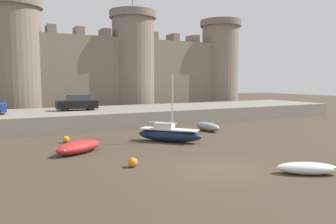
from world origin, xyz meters
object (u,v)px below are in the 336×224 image
at_px(mooring_buoy_mid_mud, 66,139).
at_px(car_quay_east, 77,103).
at_px(mooring_buoy_near_shore, 133,162).
at_px(sailboat_midflat_right, 169,134).
at_px(rowboat_foreground_right, 308,168).
at_px(rowboat_midflat_centre, 79,147).
at_px(rowboat_midflat_left, 207,126).

relative_size(mooring_buoy_mid_mud, car_quay_east, 0.12).
bearing_deg(mooring_buoy_near_shore, sailboat_midflat_right, 47.55).
bearing_deg(rowboat_foreground_right, mooring_buoy_mid_mud, 122.95).
height_order(sailboat_midflat_right, mooring_buoy_near_shore, sailboat_midflat_right).
bearing_deg(mooring_buoy_mid_mud, rowboat_foreground_right, -57.05).
distance_m(rowboat_foreground_right, car_quay_east, 24.34).
relative_size(rowboat_foreground_right, car_quay_east, 0.72).
bearing_deg(car_quay_east, rowboat_foreground_right, -75.59).
xyz_separation_m(sailboat_midflat_right, mooring_buoy_mid_mud, (-6.92, 3.12, -0.33)).
bearing_deg(mooring_buoy_near_shore, rowboat_foreground_right, -36.15).
height_order(sailboat_midflat_right, car_quay_east, sailboat_midflat_right).
bearing_deg(rowboat_foreground_right, mooring_buoy_near_shore, 143.85).
distance_m(sailboat_midflat_right, mooring_buoy_near_shore, 7.49).
distance_m(rowboat_midflat_centre, mooring_buoy_near_shore, 5.06).
bearing_deg(rowboat_midflat_centre, rowboat_midflat_left, 17.46).
distance_m(rowboat_foreground_right, mooring_buoy_near_shore, 8.78).
height_order(rowboat_midflat_centre, rowboat_midflat_left, rowboat_midflat_centre).
bearing_deg(rowboat_midflat_centre, sailboat_midflat_right, 6.53).
bearing_deg(sailboat_midflat_right, rowboat_foreground_right, -79.19).
bearing_deg(car_quay_east, sailboat_midflat_right, -72.68).
relative_size(sailboat_midflat_right, rowboat_midflat_left, 1.58).
xyz_separation_m(rowboat_foreground_right, rowboat_midflat_left, (3.58, 13.84, 0.09)).
bearing_deg(sailboat_midflat_right, mooring_buoy_near_shore, -132.45).
xyz_separation_m(rowboat_midflat_centre, car_quay_east, (2.85, 13.58, 1.87)).
distance_m(rowboat_midflat_centre, rowboat_midflat_left, 13.06).
bearing_deg(rowboat_midflat_left, mooring_buoy_mid_mud, -179.92).
distance_m(sailboat_midflat_right, mooring_buoy_mid_mud, 7.59).
xyz_separation_m(sailboat_midflat_right, rowboat_midflat_left, (5.62, 3.14, -0.18)).
xyz_separation_m(rowboat_foreground_right, mooring_buoy_mid_mud, (-8.96, 13.82, -0.06)).
xyz_separation_m(sailboat_midflat_right, rowboat_midflat_centre, (-6.84, -0.78, -0.17)).
bearing_deg(mooring_buoy_mid_mud, rowboat_midflat_left, 0.08).
xyz_separation_m(sailboat_midflat_right, mooring_buoy_near_shore, (-5.05, -5.52, -0.32)).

